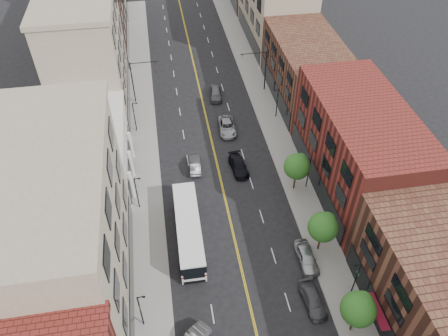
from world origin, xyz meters
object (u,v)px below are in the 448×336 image
city_bus (189,229)px  car_parked_far (307,257)px  car_lane_behind (195,165)px  car_lane_c (216,93)px  car_lane_b (227,127)px  car_parked_mid (313,300)px  car_lane_a (239,166)px

city_bus → car_parked_far: bearing=-22.4°
car_lane_behind → car_lane_c: bearing=-104.5°
car_parked_far → car_lane_behind: car_parked_far is taller
car_parked_far → car_lane_c: car_parked_far is taller
car_parked_far → car_lane_b: bearing=99.6°
city_bus → car_lane_b: (8.00, 19.84, -1.13)m
car_parked_mid → car_parked_far: 5.25m
city_bus → car_lane_c: size_ratio=2.63×
city_bus → car_parked_mid: city_bus is taller
car_lane_c → car_parked_far: bearing=-75.9°
car_lane_a → car_lane_b: 8.97m
city_bus → car_lane_behind: (2.14, 12.09, -1.17)m
car_parked_far → car_lane_a: (-4.63, 16.29, -0.10)m
car_parked_far → car_parked_mid: bearing=-101.0°
car_lane_a → car_lane_b: (-0.07, 8.97, 0.03)m
car_lane_behind → car_lane_a: (5.93, -1.23, 0.02)m
car_lane_a → car_lane_behind: bearing=162.8°
car_parked_far → car_lane_b: size_ratio=0.89×
car_parked_mid → car_lane_c: 39.97m
car_parked_mid → car_parked_far: car_parked_far is taller
city_bus → car_lane_c: city_bus is taller
car_lane_c → car_lane_behind: bearing=-102.1°
car_parked_far → car_lane_behind: 20.45m
car_parked_mid → car_lane_a: 21.77m
car_parked_far → car_lane_a: car_parked_far is taller
car_lane_a → car_parked_mid: bearing=-85.7°
car_lane_a → car_lane_b: car_lane_b is taller
car_parked_mid → car_parked_far: bearing=76.1°
city_bus → car_lane_a: size_ratio=2.54×
car_parked_mid → car_lane_a: size_ratio=0.94×
car_parked_mid → car_lane_a: bearing=96.0°
car_lane_behind → car_lane_a: size_ratio=0.86×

